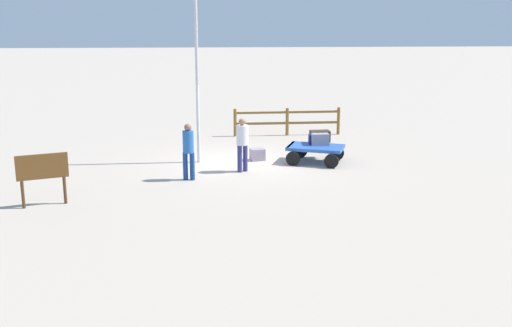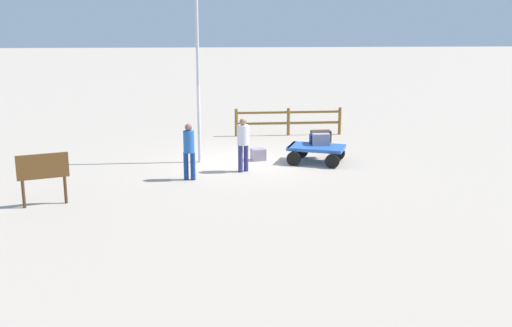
% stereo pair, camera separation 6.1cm
% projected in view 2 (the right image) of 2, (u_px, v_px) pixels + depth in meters
% --- Properties ---
extents(ground_plane, '(120.00, 120.00, 0.00)m').
position_uv_depth(ground_plane, '(243.00, 162.00, 20.11)').
color(ground_plane, '#B5A593').
extents(luggage_cart, '(1.99, 1.72, 0.55)m').
position_uv_depth(luggage_cart, '(316.00, 150.00, 19.98)').
color(luggage_cart, '#2A59AC').
rests_on(luggage_cart, ground).
extents(suitcase_olive, '(0.56, 0.33, 0.37)m').
position_uv_depth(suitcase_olive, '(321.00, 139.00, 20.05)').
color(suitcase_olive, gray).
rests_on(suitcase_olive, luggage_cart).
extents(suitcase_navy, '(0.65, 0.42, 0.37)m').
position_uv_depth(suitcase_navy, '(321.00, 136.00, 20.52)').
color(suitcase_navy, '#3D2D20').
rests_on(suitcase_navy, luggage_cart).
extents(suitcase_grey, '(0.56, 0.32, 0.30)m').
position_uv_depth(suitcase_grey, '(318.00, 139.00, 20.24)').
color(suitcase_grey, navy).
rests_on(suitcase_grey, luggage_cart).
extents(suitcase_dark, '(0.52, 0.47, 0.38)m').
position_uv_depth(suitcase_dark, '(258.00, 154.00, 20.38)').
color(suitcase_dark, gray).
rests_on(suitcase_dark, ground).
extents(worker_lead, '(0.36, 0.36, 1.64)m').
position_uv_depth(worker_lead, '(189.00, 148.00, 17.88)').
color(worker_lead, navy).
rests_on(worker_lead, ground).
extents(worker_trailing, '(0.50, 0.50, 1.64)m').
position_uv_depth(worker_trailing, '(243.00, 140.00, 18.77)').
color(worker_trailing, navy).
rests_on(worker_trailing, ground).
extents(flagpole, '(1.03, 0.17, 5.70)m').
position_uv_depth(flagpole, '(194.00, 56.00, 19.35)').
color(flagpole, silver).
rests_on(flagpole, ground).
extents(signboard, '(1.20, 0.47, 1.32)m').
position_uv_depth(signboard, '(43.00, 170.00, 15.53)').
color(signboard, '#4C3319').
rests_on(signboard, ground).
extents(wooden_fence, '(4.15, 0.27, 1.06)m').
position_uv_depth(wooden_fence, '(288.00, 120.00, 24.25)').
color(wooden_fence, brown).
rests_on(wooden_fence, ground).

